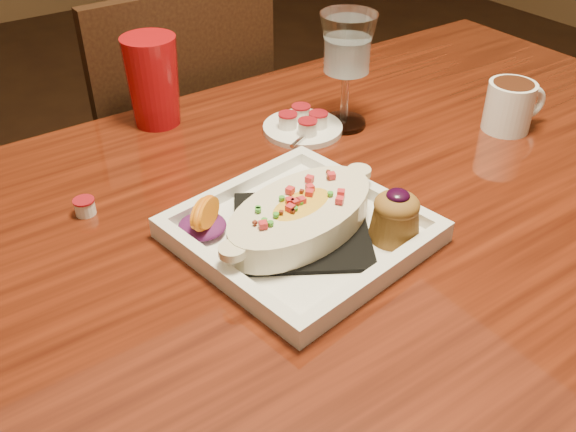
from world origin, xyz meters
TOP-DOWN VIEW (x-y plane):
  - table at (0.00, 0.00)m, footprint 1.50×0.90m
  - chair_far at (-0.00, 0.63)m, footprint 0.42×0.42m
  - plate at (-0.12, -0.05)m, footprint 0.33×0.33m
  - coffee_mug at (0.36, 0.00)m, footprint 0.11×0.08m
  - goblet at (0.13, 0.18)m, footprint 0.10×0.10m
  - saucer at (0.06, 0.20)m, footprint 0.14×0.14m
  - creamer_loose at (-0.34, 0.18)m, footprint 0.03×0.03m
  - red_tumbler at (-0.13, 0.38)m, footprint 0.09×0.09m

SIDE VIEW (x-z plane):
  - chair_far at x=0.00m, z-range 0.04..0.97m
  - table at x=0.00m, z-range 0.28..1.03m
  - saucer at x=0.06m, z-range 0.71..0.81m
  - creamer_loose at x=-0.34m, z-range 0.75..0.77m
  - plate at x=-0.12m, z-range 0.74..0.82m
  - coffee_mug at x=0.36m, z-range 0.75..0.84m
  - red_tumbler at x=-0.13m, z-range 0.75..0.91m
  - goblet at x=0.13m, z-range 0.79..0.99m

